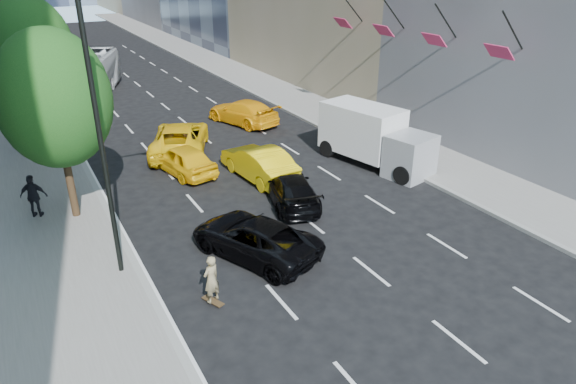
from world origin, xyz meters
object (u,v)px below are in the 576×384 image
black_sedan_mercedes (291,189)px  skateboarder (212,282)px  box_truck (374,137)px  city_bus (87,77)px  black_sedan_lincoln (255,238)px

black_sedan_mercedes → skateboarder: bearing=57.2°
skateboarder → box_truck: (11.53, 7.05, 0.69)m
city_bus → box_truck: 23.70m
skateboarder → city_bus: bearing=-115.1°
black_sedan_lincoln → box_truck: (9.14, 5.07, 0.79)m
black_sedan_mercedes → city_bus: size_ratio=0.41×
black_sedan_mercedes → box_truck: bearing=-145.9°
city_bus → box_truck: (10.34, -21.32, -0.08)m
black_sedan_mercedes → black_sedan_lincoln: bearing=58.9°
black_sedan_lincoln → skateboarder: bearing=16.1°
black_sedan_lincoln → city_bus: bearing=-110.8°
black_sedan_mercedes → city_bus: 23.77m
skateboarder → black_sedan_mercedes: (5.59, 5.02, -0.13)m
city_bus → box_truck: bearing=-40.9°
city_bus → skateboarder: bearing=-69.2°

